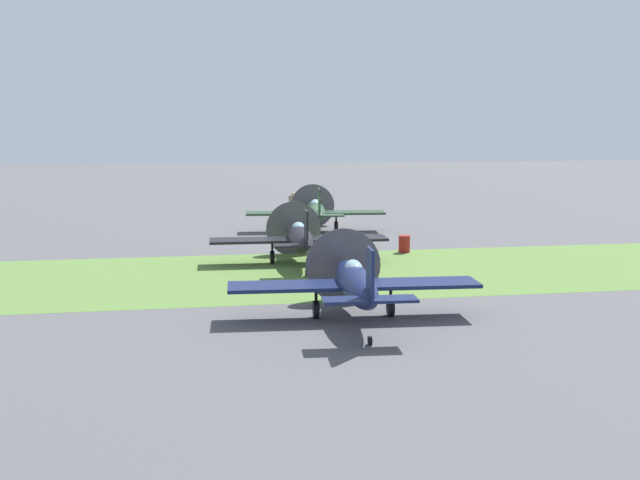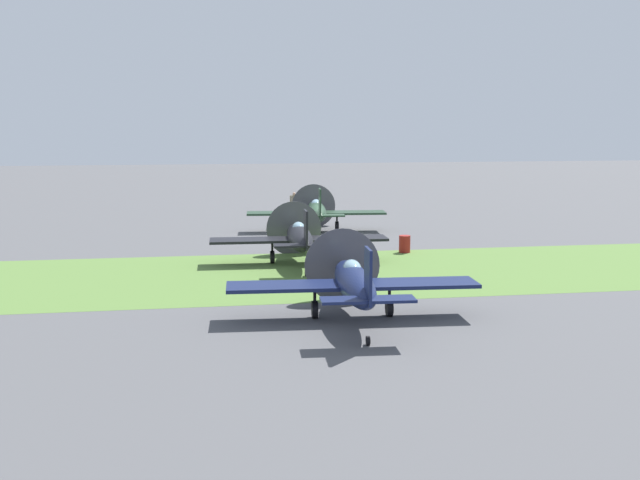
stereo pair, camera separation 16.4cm
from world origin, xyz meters
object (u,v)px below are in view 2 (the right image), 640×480
at_px(airplane_wingman, 299,237).
at_px(fuel_drum, 405,244).
at_px(airplane_trail, 354,282).
at_px(airplane_lead, 317,211).
at_px(ground_crew_chief, 294,203).

distance_m(airplane_wingman, fuel_drum, 6.38).
relative_size(airplane_wingman, fuel_drum, 9.61).
xyz_separation_m(airplane_wingman, fuel_drum, (5.89, 2.29, -0.84)).
bearing_deg(fuel_drum, airplane_trail, -112.78).
bearing_deg(airplane_wingman, airplane_trail, -85.48).
bearing_deg(airplane_wingman, fuel_drum, 23.21).
bearing_deg(airplane_trail, airplane_lead, 87.89).
xyz_separation_m(airplane_lead, airplane_wingman, (-2.46, -10.39, -0.01)).
bearing_deg(airplane_lead, airplane_wingman, -98.26).
bearing_deg(airplane_wingman, airplane_lead, 78.61).
bearing_deg(ground_crew_chief, airplane_trail, -79.36).
bearing_deg(airplane_wingman, ground_crew_chief, 85.52).
distance_m(airplane_lead, ground_crew_chief, 8.40).
bearing_deg(airplane_trail, airplane_wingman, 95.87).
relative_size(airplane_lead, airplane_wingman, 1.01).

